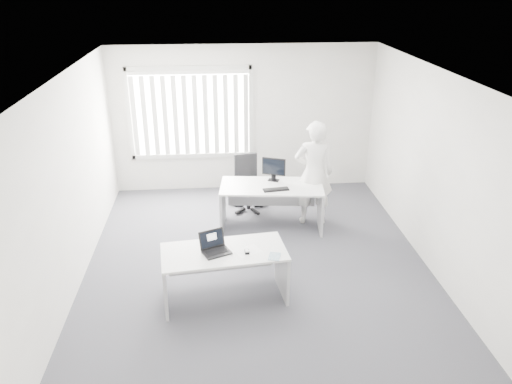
{
  "coord_description": "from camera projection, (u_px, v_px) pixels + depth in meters",
  "views": [
    {
      "loc": [
        -0.57,
        -6.28,
        3.98
      ],
      "look_at": [
        -0.01,
        0.15,
        1.13
      ],
      "focal_mm": 35.0,
      "sensor_mm": 36.0,
      "label": 1
    }
  ],
  "objects": [
    {
      "name": "wall_front",
      "position": [
        290.0,
        317.0,
        4.07
      ],
      "size": [
        5.0,
        0.02,
        2.8
      ],
      "primitive_type": "cube",
      "color": "silver",
      "rests_on": "ground"
    },
    {
      "name": "desk_near",
      "position": [
        224.0,
        264.0,
        6.44
      ],
      "size": [
        1.66,
        0.91,
        0.72
      ],
      "rotation": [
        0.0,
        0.0,
        0.11
      ],
      "color": "white",
      "rests_on": "ground"
    },
    {
      "name": "desk_far",
      "position": [
        272.0,
        197.0,
        8.28
      ],
      "size": [
        1.76,
        0.97,
        0.77
      ],
      "rotation": [
        0.0,
        0.0,
        -0.11
      ],
      "color": "white",
      "rests_on": "ground"
    },
    {
      "name": "wall_back",
      "position": [
        244.0,
        119.0,
        9.54
      ],
      "size": [
        5.0,
        0.02,
        2.8
      ],
      "primitive_type": "cube",
      "color": "silver",
      "rests_on": "ground"
    },
    {
      "name": "ceiling",
      "position": [
        258.0,
        75.0,
        6.24
      ],
      "size": [
        5.0,
        6.0,
        0.02
      ],
      "primitive_type": "cube",
      "color": "silver",
      "rests_on": "wall_back"
    },
    {
      "name": "person",
      "position": [
        314.0,
        173.0,
        8.33
      ],
      "size": [
        0.68,
        0.46,
        1.81
      ],
      "primitive_type": "imported",
      "rotation": [
        0.0,
        0.0,
        3.1
      ],
      "color": "silver",
      "rests_on": "ground"
    },
    {
      "name": "office_chair",
      "position": [
        248.0,
        192.0,
        9.08
      ],
      "size": [
        0.66,
        0.66,
        1.0
      ],
      "rotation": [
        0.0,
        0.0,
        0.17
      ],
      "color": "black",
      "rests_on": "ground"
    },
    {
      "name": "window",
      "position": [
        191.0,
        113.0,
        9.37
      ],
      "size": [
        2.32,
        0.06,
        1.76
      ],
      "primitive_type": "cube",
      "color": "silver",
      "rests_on": "wall_back"
    },
    {
      "name": "booklet",
      "position": [
        275.0,
        256.0,
        6.23
      ],
      "size": [
        0.18,
        0.22,
        0.01
      ],
      "primitive_type": "cube",
      "rotation": [
        0.0,
        0.0,
        -0.26
      ],
      "color": "white",
      "rests_on": "desk_near"
    },
    {
      "name": "blinds",
      "position": [
        191.0,
        116.0,
        9.32
      ],
      "size": [
        2.2,
        0.1,
        1.5
      ],
      "primitive_type": null,
      "color": "white",
      "rests_on": "wall_back"
    },
    {
      "name": "paper_sheet",
      "position": [
        248.0,
        251.0,
        6.36
      ],
      "size": [
        0.39,
        0.35,
        0.0
      ],
      "primitive_type": "cube",
      "rotation": [
        0.0,
        0.0,
        0.5
      ],
      "color": "white",
      "rests_on": "desk_near"
    },
    {
      "name": "wall_left",
      "position": [
        70.0,
        185.0,
        6.61
      ],
      "size": [
        0.02,
        6.0,
        2.8
      ],
      "primitive_type": "cube",
      "color": "silver",
      "rests_on": "ground"
    },
    {
      "name": "keyboard",
      "position": [
        276.0,
        190.0,
        8.02
      ],
      "size": [
        0.43,
        0.19,
        0.02
      ],
      "primitive_type": "cube",
      "rotation": [
        0.0,
        0.0,
        0.13
      ],
      "color": "black",
      "rests_on": "desk_far"
    },
    {
      "name": "monitor",
      "position": [
        274.0,
        169.0,
        8.31
      ],
      "size": [
        0.41,
        0.26,
        0.4
      ],
      "primitive_type": null,
      "rotation": [
        0.0,
        0.0,
        -0.38
      ],
      "color": "black",
      "rests_on": "desk_far"
    },
    {
      "name": "mouse",
      "position": [
        247.0,
        251.0,
        6.31
      ],
      "size": [
        0.06,
        0.1,
        0.04
      ],
      "primitive_type": null,
      "rotation": [
        0.0,
        0.0,
        0.01
      ],
      "color": "#BBBBBD",
      "rests_on": "paper_sheet"
    },
    {
      "name": "laptop",
      "position": [
        216.0,
        244.0,
        6.25
      ],
      "size": [
        0.43,
        0.41,
        0.26
      ],
      "primitive_type": null,
      "rotation": [
        0.0,
        0.0,
        0.41
      ],
      "color": "black",
      "rests_on": "desk_near"
    },
    {
      "name": "wall_right",
      "position": [
        435.0,
        173.0,
        7.01
      ],
      "size": [
        0.02,
        6.0,
        2.8
      ],
      "primitive_type": "cube",
      "color": "silver",
      "rests_on": "ground"
    },
    {
      "name": "ground",
      "position": [
        258.0,
        266.0,
        7.37
      ],
      "size": [
        6.0,
        6.0,
        0.0
      ],
      "primitive_type": "plane",
      "color": "#515159",
      "rests_on": "ground"
    }
  ]
}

